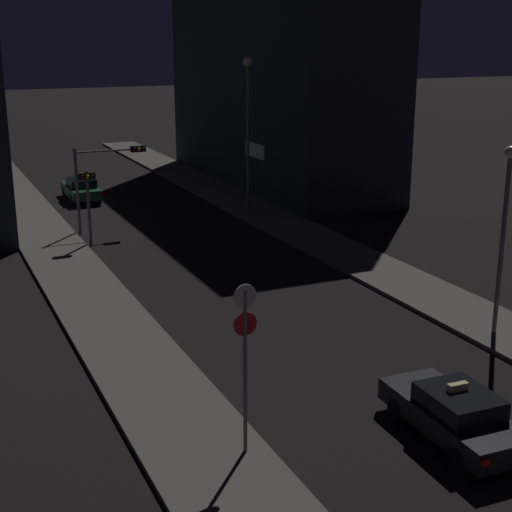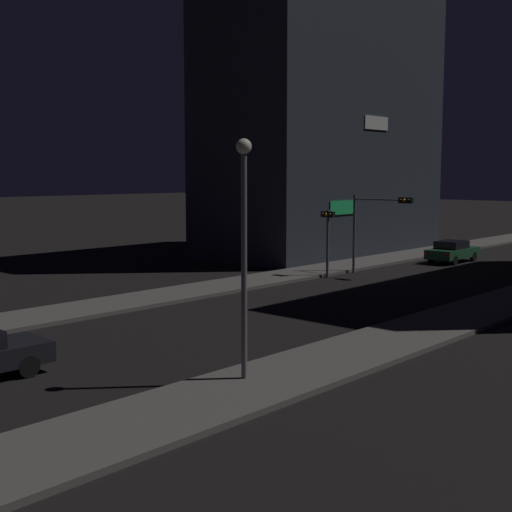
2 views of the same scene
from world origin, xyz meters
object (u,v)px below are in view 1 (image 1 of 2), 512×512
at_px(taxi, 454,414).
at_px(street_lamp_near_block, 505,218).
at_px(sign_pole_left, 245,353).
at_px(traffic_light_left_kerb, 88,193).
at_px(street_lamp_far_block, 248,109).
at_px(far_car, 81,189).
at_px(traffic_light_overhead, 105,169).

bearing_deg(taxi, street_lamp_near_block, 40.94).
relative_size(sign_pole_left, street_lamp_near_block, 0.67).
distance_m(traffic_light_left_kerb, street_lamp_far_block, 10.91).
height_order(far_car, street_lamp_far_block, street_lamp_far_block).
bearing_deg(taxi, sign_pole_left, 164.49).
xyz_separation_m(sign_pole_left, street_lamp_far_block, (10.80, 24.16, 3.30)).
bearing_deg(street_lamp_near_block, taxi, -139.06).
relative_size(taxi, street_lamp_far_block, 0.51).
relative_size(taxi, far_car, 1.01).
distance_m(far_car, traffic_light_left_kerb, 11.50).
xyz_separation_m(traffic_light_overhead, street_lamp_far_block, (8.39, 0.44, 2.77)).
relative_size(taxi, traffic_light_left_kerb, 1.19).
bearing_deg(street_lamp_near_block, sign_pole_left, -162.03).
bearing_deg(far_car, traffic_light_overhead, -92.64).
xyz_separation_m(taxi, far_car, (-2.44, 33.77, -0.00)).
distance_m(traffic_light_left_kerb, street_lamp_near_block, 20.35).
bearing_deg(traffic_light_overhead, sign_pole_left, -95.82).
distance_m(traffic_light_overhead, street_lamp_far_block, 8.84).
xyz_separation_m(far_car, traffic_light_left_kerb, (-1.92, -11.17, 1.98)).
xyz_separation_m(traffic_light_left_kerb, street_lamp_far_block, (9.92, 3.02, 3.41)).
height_order(far_car, traffic_light_left_kerb, traffic_light_left_kerb).
xyz_separation_m(street_lamp_near_block, street_lamp_far_block, (-0.26, 20.57, 1.86)).
relative_size(taxi, traffic_light_overhead, 0.99).
distance_m(far_car, street_lamp_far_block, 12.62).
distance_m(street_lamp_near_block, street_lamp_far_block, 20.66).
bearing_deg(sign_pole_left, street_lamp_far_block, 65.91).
distance_m(taxi, street_lamp_far_block, 26.76).
distance_m(taxi, traffic_light_left_kerb, 23.10).
distance_m(traffic_light_overhead, traffic_light_left_kerb, 3.07).
bearing_deg(street_lamp_near_block, traffic_light_left_kerb, 120.10).
xyz_separation_m(traffic_light_overhead, sign_pole_left, (-2.42, -23.72, -0.54)).
relative_size(traffic_light_overhead, street_lamp_far_block, 0.52).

